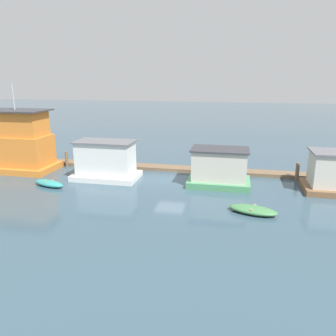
{
  "coord_description": "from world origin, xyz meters",
  "views": [
    {
      "loc": [
        5.39,
        -26.51,
        8.54
      ],
      "look_at": [
        0.0,
        -1.0,
        1.4
      ],
      "focal_mm": 35.0,
      "sensor_mm": 36.0,
      "label": 1
    }
  ],
  "objects_px": {
    "houseboat_white": "(106,161)",
    "houseboat_green": "(219,168)",
    "dinghy_teal": "(49,183)",
    "dinghy_green": "(253,210)",
    "mooring_post_near_right": "(297,171)",
    "mooring_post_far_left": "(67,159)",
    "houseboat_orange": "(16,143)"
  },
  "relations": [
    {
      "from": "dinghy_green",
      "to": "mooring_post_near_right",
      "type": "bearing_deg",
      "value": 64.28
    },
    {
      "from": "dinghy_teal",
      "to": "mooring_post_near_right",
      "type": "relative_size",
      "value": 2.06
    },
    {
      "from": "houseboat_orange",
      "to": "mooring_post_near_right",
      "type": "xyz_separation_m",
      "value": [
        25.81,
        2.03,
        -1.85
      ]
    },
    {
      "from": "houseboat_white",
      "to": "dinghy_teal",
      "type": "bearing_deg",
      "value": -141.65
    },
    {
      "from": "dinghy_green",
      "to": "mooring_post_far_left",
      "type": "bearing_deg",
      "value": 154.98
    },
    {
      "from": "houseboat_orange",
      "to": "dinghy_green",
      "type": "xyz_separation_m",
      "value": [
        21.81,
        -6.28,
        -2.38
      ]
    },
    {
      "from": "houseboat_orange",
      "to": "mooring_post_far_left",
      "type": "xyz_separation_m",
      "value": [
        4.0,
        2.03,
        -1.86
      ]
    },
    {
      "from": "houseboat_green",
      "to": "mooring_post_far_left",
      "type": "bearing_deg",
      "value": 169.66
    },
    {
      "from": "houseboat_green",
      "to": "mooring_post_far_left",
      "type": "height_order",
      "value": "houseboat_green"
    },
    {
      "from": "houseboat_white",
      "to": "houseboat_orange",
      "type": "bearing_deg",
      "value": 174.26
    },
    {
      "from": "dinghy_teal",
      "to": "dinghy_green",
      "type": "relative_size",
      "value": 0.95
    },
    {
      "from": "houseboat_white",
      "to": "mooring_post_far_left",
      "type": "relative_size",
      "value": 3.71
    },
    {
      "from": "houseboat_white",
      "to": "dinghy_green",
      "type": "relative_size",
      "value": 1.68
    },
    {
      "from": "dinghy_teal",
      "to": "mooring_post_far_left",
      "type": "xyz_separation_m",
      "value": [
        -1.64,
        5.99,
        0.52
      ]
    },
    {
      "from": "dinghy_teal",
      "to": "dinghy_green",
      "type": "distance_m",
      "value": 16.34
    },
    {
      "from": "mooring_post_near_right",
      "to": "mooring_post_far_left",
      "type": "xyz_separation_m",
      "value": [
        -21.82,
        0.0,
        -0.01
      ]
    },
    {
      "from": "houseboat_orange",
      "to": "houseboat_green",
      "type": "bearing_deg",
      "value": -2.23
    },
    {
      "from": "dinghy_green",
      "to": "houseboat_orange",
      "type": "bearing_deg",
      "value": 163.93
    },
    {
      "from": "dinghy_green",
      "to": "mooring_post_far_left",
      "type": "xyz_separation_m",
      "value": [
        -17.81,
        8.31,
        0.52
      ]
    },
    {
      "from": "mooring_post_near_right",
      "to": "mooring_post_far_left",
      "type": "distance_m",
      "value": 21.82
    },
    {
      "from": "houseboat_white",
      "to": "dinghy_teal",
      "type": "relative_size",
      "value": 1.77
    },
    {
      "from": "houseboat_white",
      "to": "mooring_post_near_right",
      "type": "relative_size",
      "value": 3.66
    },
    {
      "from": "mooring_post_near_right",
      "to": "mooring_post_far_left",
      "type": "height_order",
      "value": "mooring_post_near_right"
    },
    {
      "from": "houseboat_orange",
      "to": "dinghy_green",
      "type": "bearing_deg",
      "value": -16.07
    },
    {
      "from": "houseboat_white",
      "to": "mooring_post_near_right",
      "type": "height_order",
      "value": "houseboat_white"
    },
    {
      "from": "dinghy_green",
      "to": "mooring_post_near_right",
      "type": "xyz_separation_m",
      "value": [
        4.0,
        8.31,
        0.53
      ]
    },
    {
      "from": "mooring_post_near_right",
      "to": "dinghy_teal",
      "type": "bearing_deg",
      "value": -163.47
    },
    {
      "from": "houseboat_white",
      "to": "houseboat_green",
      "type": "xyz_separation_m",
      "value": [
        9.81,
        0.2,
        -0.12
      ]
    },
    {
      "from": "houseboat_green",
      "to": "houseboat_orange",
      "type": "bearing_deg",
      "value": 177.77
    },
    {
      "from": "houseboat_white",
      "to": "houseboat_green",
      "type": "bearing_deg",
      "value": 1.15
    },
    {
      "from": "houseboat_green",
      "to": "mooring_post_far_left",
      "type": "distance_m",
      "value": 15.52
    },
    {
      "from": "houseboat_orange",
      "to": "houseboat_green",
      "type": "relative_size",
      "value": 1.62
    }
  ]
}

